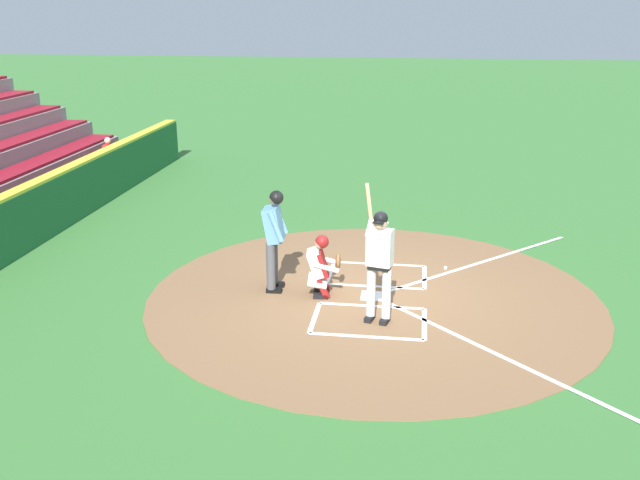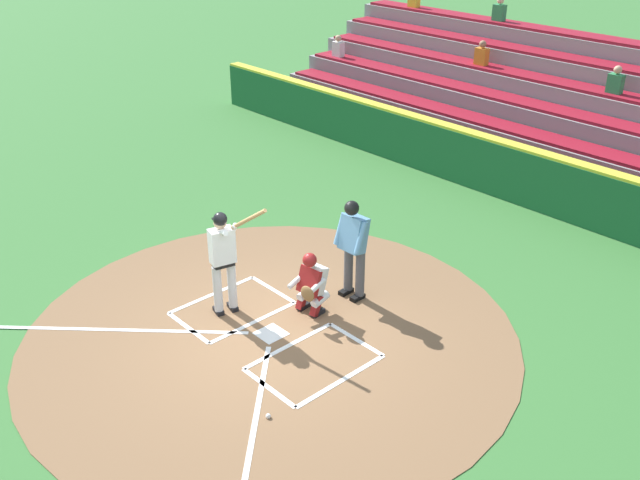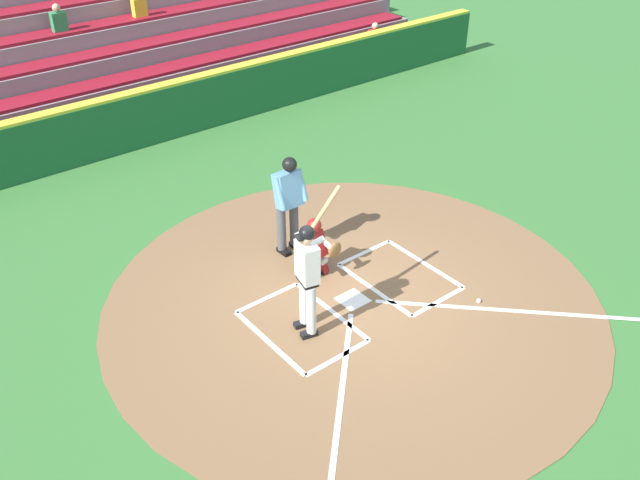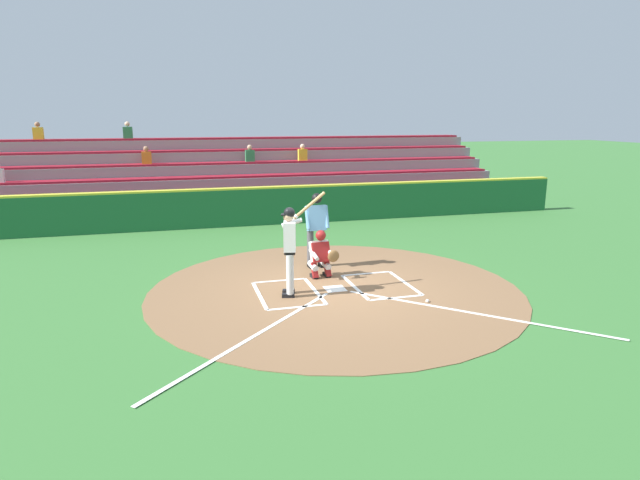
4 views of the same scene
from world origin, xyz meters
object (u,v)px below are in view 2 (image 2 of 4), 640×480
at_px(catcher, 311,282).
at_px(baseball, 268,416).
at_px(plate_umpire, 353,243).
at_px(batter, 224,256).

relative_size(catcher, baseball, 15.27).
relative_size(plate_umpire, baseball, 25.20).
relative_size(catcher, plate_umpire, 0.61).
relative_size(batter, baseball, 28.76).
distance_m(catcher, baseball, 2.81).
bearing_deg(baseball, catcher, -54.41).
height_order(catcher, plate_umpire, plate_umpire).
height_order(batter, plate_umpire, batter).
bearing_deg(plate_umpire, baseball, 115.54).
bearing_deg(plate_umpire, catcher, 82.03).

